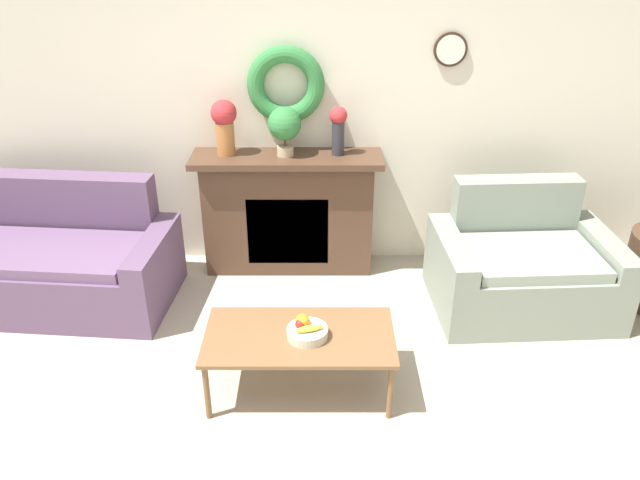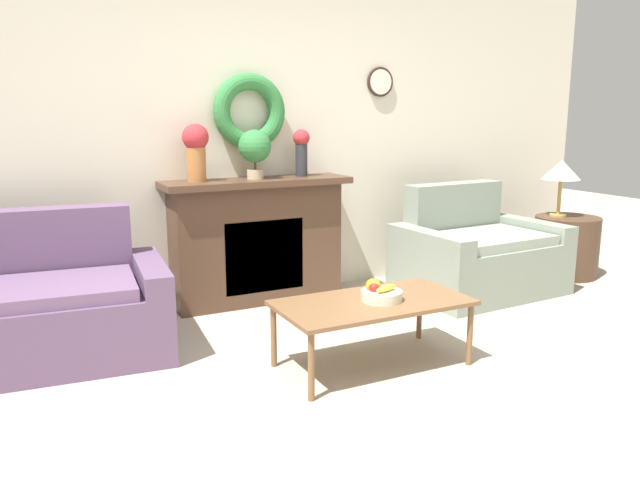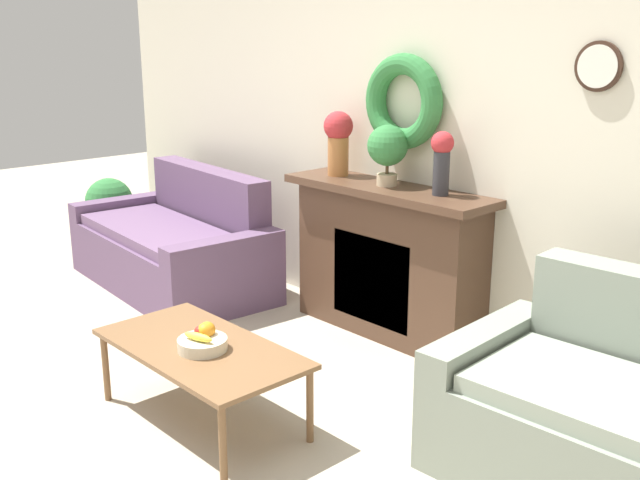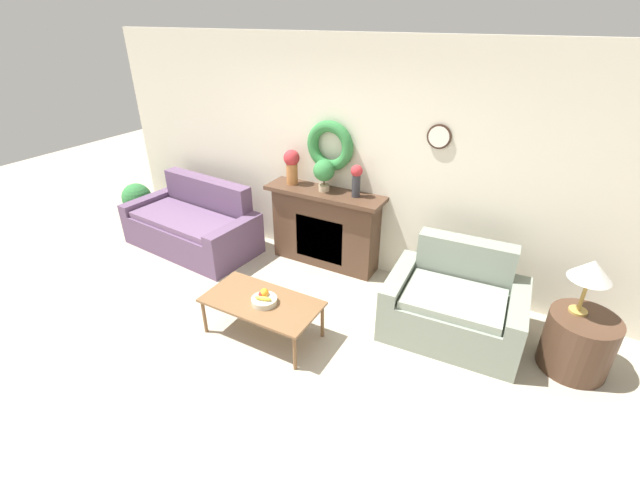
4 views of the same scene
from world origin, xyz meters
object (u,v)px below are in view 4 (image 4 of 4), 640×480
object	(u,v)px
fireplace	(325,227)
side_table_by_loveseat	(578,343)
vase_on_mantel_left	(292,164)
potted_plant_on_mantel	(324,172)
coffee_table	(262,304)
loveseat_right	(454,305)
potted_plant_floor_by_couch	(138,201)
table_lamp	(592,271)
vase_on_mantel_right	(356,178)
fruit_bowl	(264,298)
couch_left	(194,225)

from	to	relation	value
fireplace	side_table_by_loveseat	size ratio (longest dim) A/B	2.55
vase_on_mantel_left	potted_plant_on_mantel	bearing A→B (deg)	-2.51
fireplace	coffee_table	distance (m)	1.55
fireplace	side_table_by_loveseat	bearing A→B (deg)	-10.79
loveseat_right	side_table_by_loveseat	distance (m)	1.09
side_table_by_loveseat	potted_plant_on_mantel	world-z (taller)	potted_plant_on_mantel
side_table_by_loveseat	potted_plant_floor_by_couch	size ratio (longest dim) A/B	0.85
loveseat_right	potted_plant_floor_by_couch	distance (m)	4.67
table_lamp	vase_on_mantel_right	distance (m)	2.45
fruit_bowl	vase_on_mantel_left	bearing A→B (deg)	112.41
fruit_bowl	potted_plant_on_mantel	world-z (taller)	potted_plant_on_mantel
couch_left	side_table_by_loveseat	size ratio (longest dim) A/B	3.24
couch_left	vase_on_mantel_right	world-z (taller)	vase_on_mantel_right
fireplace	fruit_bowl	bearing A→B (deg)	-83.62
side_table_by_loveseat	potted_plant_floor_by_couch	world-z (taller)	potted_plant_floor_by_couch
loveseat_right	potted_plant_on_mantel	size ratio (longest dim) A/B	3.52
fireplace	potted_plant_floor_by_couch	xyz separation A→B (m)	(-2.91, -0.43, -0.08)
couch_left	table_lamp	bearing A→B (deg)	4.81
side_table_by_loveseat	potted_plant_on_mantel	size ratio (longest dim) A/B	1.53
fireplace	side_table_by_loveseat	world-z (taller)	fireplace
fruit_bowl	coffee_table	bearing A→B (deg)	168.04
couch_left	loveseat_right	bearing A→B (deg)	3.42
potted_plant_on_mantel	potted_plant_floor_by_couch	xyz separation A→B (m)	(-2.90, -0.41, -0.81)
side_table_by_loveseat	potted_plant_on_mantel	bearing A→B (deg)	169.53
table_lamp	potted_plant_on_mantel	size ratio (longest dim) A/B	1.37
couch_left	loveseat_right	distance (m)	3.54
potted_plant_floor_by_couch	couch_left	bearing A→B (deg)	-2.40
table_lamp	fireplace	bearing A→B (deg)	170.10
fireplace	vase_on_mantel_left	bearing A→B (deg)	179.31
vase_on_mantel_right	potted_plant_floor_by_couch	bearing A→B (deg)	-172.51
potted_plant_floor_by_couch	table_lamp	bearing A→B (deg)	-0.57
fruit_bowl	vase_on_mantel_left	size ratio (longest dim) A/B	0.58
fruit_bowl	couch_left	bearing A→B (deg)	151.23
fireplace	vase_on_mantel_right	distance (m)	0.81
fireplace	couch_left	distance (m)	1.85
coffee_table	potted_plant_on_mantel	world-z (taller)	potted_plant_on_mantel
fireplace	loveseat_right	bearing A→B (deg)	-17.90
loveseat_right	fruit_bowl	world-z (taller)	loveseat_right
fireplace	vase_on_mantel_left	size ratio (longest dim) A/B	3.47
loveseat_right	table_lamp	size ratio (longest dim) A/B	2.56
table_lamp	loveseat_right	bearing A→B (deg)	-175.27
loveseat_right	coffee_table	world-z (taller)	loveseat_right
loveseat_right	coffee_table	bearing A→B (deg)	-152.32
table_lamp	vase_on_mantel_left	bearing A→B (deg)	171.40
couch_left	side_table_by_loveseat	distance (m)	4.63
vase_on_mantel_right	potted_plant_floor_by_couch	size ratio (longest dim) A/B	0.55
loveseat_right	table_lamp	distance (m)	1.22
fruit_bowl	potted_plant_on_mantel	distance (m)	1.73
loveseat_right	fruit_bowl	xyz separation A→B (m)	(-1.59, -0.98, 0.15)
couch_left	potted_plant_on_mantel	size ratio (longest dim) A/B	4.95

